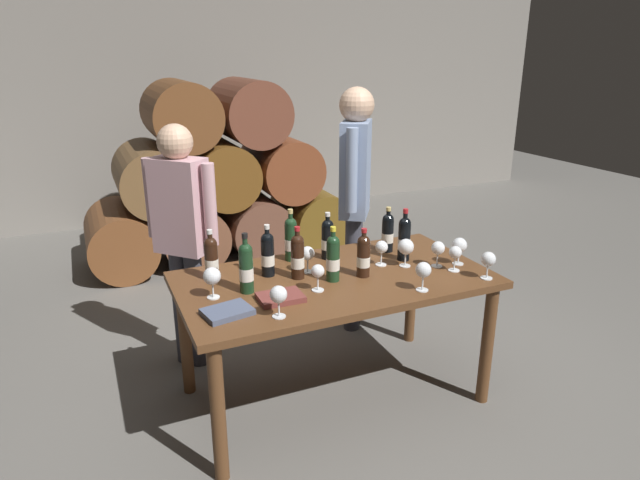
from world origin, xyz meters
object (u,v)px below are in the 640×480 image
object	(u,v)px
wine_bottle_7	(246,267)
wine_bottle_0	(298,256)
wine_glass_10	(308,254)
sommelier_presenting	(355,188)
wine_bottle_1	(291,238)
wine_glass_1	(438,249)
wine_bottle_5	(388,232)
wine_glass_3	(488,260)
dining_table	(335,292)
leather_ledger	(227,312)
wine_glass_0	(455,253)
wine_bottle_6	(333,258)
taster_seated_left	(182,227)
wine_bottle_8	(268,254)
wine_glass_4	(459,246)
wine_glass_6	(382,248)
wine_glass_7	(278,295)
wine_bottle_2	(328,239)
tasting_notebook	(281,297)
wine_glass_9	(318,272)
wine_glass_2	(406,247)
wine_bottle_4	(363,256)
wine_glass_5	(212,276)
wine_bottle_3	(404,238)
wine_glass_8	(423,271)
wine_bottle_9	(211,258)

from	to	relation	value
wine_bottle_7	wine_bottle_0	bearing A→B (deg)	12.48
wine_glass_10	sommelier_presenting	world-z (taller)	sommelier_presenting
wine_bottle_1	wine_glass_1	bearing A→B (deg)	-30.89
wine_bottle_5	wine_glass_3	world-z (taller)	wine_bottle_5
sommelier_presenting	dining_table	bearing A→B (deg)	-123.94
wine_bottle_0	leather_ledger	distance (m)	0.55
wine_glass_1	wine_glass_0	bearing A→B (deg)	-61.59
wine_bottle_6	taster_seated_left	xyz separation A→B (m)	(-0.65, 0.76, 0.03)
wine_bottle_8	wine_glass_1	distance (m)	0.96
wine_glass_4	wine_glass_6	xyz separation A→B (m)	(-0.42, 0.17, -0.01)
wine_glass_4	sommelier_presenting	bearing A→B (deg)	104.91
wine_glass_7	wine_glass_0	bearing A→B (deg)	7.28
wine_bottle_2	wine_glass_3	size ratio (longest dim) A/B	1.85
dining_table	wine_bottle_5	distance (m)	0.57
tasting_notebook	sommelier_presenting	distance (m)	1.29
wine_bottle_8	wine_bottle_5	bearing A→B (deg)	5.26
dining_table	wine_glass_0	distance (m)	0.71
wine_glass_6	wine_glass_9	bearing A→B (deg)	-159.25
wine_glass_4	tasting_notebook	size ratio (longest dim) A/B	0.73
wine_glass_4	wine_glass_7	distance (m)	1.20
wine_bottle_1	leather_ledger	distance (m)	0.77
wine_glass_10	wine_glass_0	bearing A→B (deg)	-22.32
wine_glass_2	wine_glass_7	distance (m)	0.93
wine_bottle_6	tasting_notebook	distance (m)	0.38
dining_table	wine_bottle_6	size ratio (longest dim) A/B	5.61
wine_bottle_5	dining_table	bearing A→B (deg)	-152.90
wine_bottle_4	wine_glass_4	world-z (taller)	wine_bottle_4
dining_table	sommelier_presenting	world-z (taller)	sommelier_presenting
wine_glass_3	wine_glass_5	world-z (taller)	wine_glass_5
wine_bottle_7	wine_bottle_3	bearing A→B (deg)	4.16
wine_bottle_0	wine_bottle_8	size ratio (longest dim) A/B	1.00
wine_glass_2	wine_glass_5	bearing A→B (deg)	178.75
wine_glass_8	taster_seated_left	size ratio (longest dim) A/B	0.10
wine_glass_5	wine_glass_9	distance (m)	0.53
wine_glass_1	leather_ledger	bearing A→B (deg)	-174.94
wine_glass_7	sommelier_presenting	bearing A→B (deg)	48.77
wine_bottle_7	wine_glass_0	xyz separation A→B (m)	(1.15, -0.19, -0.03)
wine_bottle_0	wine_glass_2	size ratio (longest dim) A/B	1.78
wine_glass_5	wine_bottle_0	bearing A→B (deg)	7.70
wine_glass_0	dining_table	bearing A→B (deg)	163.61
wine_glass_2	leather_ledger	distance (m)	1.11
wine_bottle_4	wine_glass_7	world-z (taller)	wine_bottle_4
wine_bottle_0	tasting_notebook	distance (m)	0.31
sommelier_presenting	wine_bottle_6	bearing A→B (deg)	-124.12
wine_bottle_0	wine_bottle_8	bearing A→B (deg)	144.01
wine_glass_4	wine_glass_5	xyz separation A→B (m)	(-1.41, 0.12, 0.00)
wine_bottle_9	wine_glass_6	distance (m)	0.96
wine_bottle_5	wine_glass_1	xyz separation A→B (m)	(0.13, -0.34, -0.02)
wine_glass_5	sommelier_presenting	distance (m)	1.40
wine_bottle_1	wine_glass_6	distance (m)	0.53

